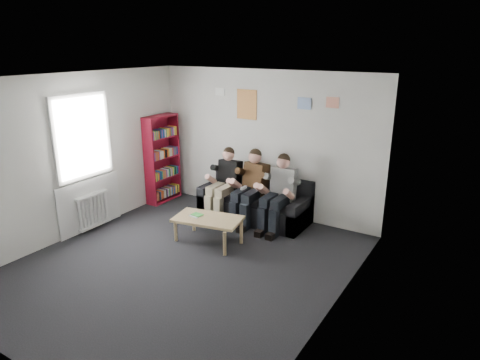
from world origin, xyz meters
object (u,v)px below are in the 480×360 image
at_px(bookshelf, 162,159).
at_px(person_left, 224,183).
at_px(person_middle, 250,188).
at_px(coffee_table, 208,221).
at_px(person_right, 278,194).
at_px(sofa, 255,204).

bearing_deg(bookshelf, person_left, -2.48).
distance_m(person_left, person_middle, 0.57).
bearing_deg(coffee_table, person_left, 111.04).
relative_size(bookshelf, person_right, 1.34).
bearing_deg(person_right, bookshelf, 171.48).
bearing_deg(bookshelf, coffee_table, -30.94).
height_order(coffee_table, person_middle, person_middle).
height_order(coffee_table, person_right, person_right).
xyz_separation_m(bookshelf, coffee_table, (1.96, -1.15, -0.51)).
relative_size(person_left, person_middle, 0.97).
xyz_separation_m(sofa, person_left, (-0.57, -0.19, 0.36)).
relative_size(bookshelf, coffee_table, 1.64).
height_order(person_left, person_middle, person_middle).
height_order(sofa, bookshelf, bookshelf).
distance_m(sofa, person_left, 0.70).
bearing_deg(person_middle, coffee_table, -87.80).
xyz_separation_m(sofa, person_right, (0.57, -0.19, 0.37)).
xyz_separation_m(sofa, person_middle, (0.00, -0.20, 0.37)).
height_order(sofa, person_middle, person_middle).
height_order(sofa, person_left, person_left).
bearing_deg(person_left, person_right, -1.94).
relative_size(sofa, bookshelf, 1.14).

